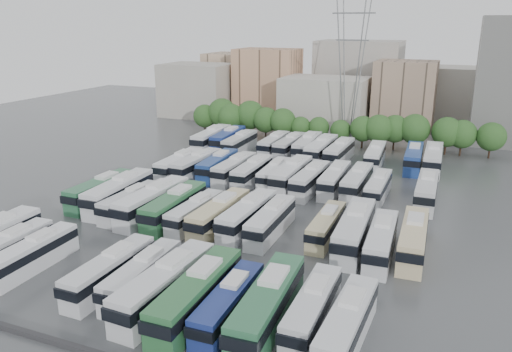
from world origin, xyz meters
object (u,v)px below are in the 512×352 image
at_px(bus_r2_s6, 274,174).
at_px(bus_r3_s0, 212,138).
at_px(bus_r0_s12, 347,325).
at_px(electricity_pylon, 352,52).
at_px(bus_r3_s13, 433,159).
at_px(bus_r0_s11, 312,309).
at_px(bus_r2_s11, 378,187).
at_px(bus_r3_s6, 307,146).
at_px(bus_r0_s6, 142,275).
at_px(bus_r3_s7, 321,149).
at_px(bus_r0_s5, 110,271).
at_px(bus_r1_s8, 271,221).
at_px(bus_r2_s3, 218,165).
at_px(bus_r0_s2, 33,254).
at_px(bus_r0_s7, 166,285).
at_px(bus_r3_s4, 274,144).
at_px(bus_r3_s2, 240,143).
at_px(bus_r1_s2, 131,202).
at_px(bus_r1_s3, 153,201).
at_px(bus_r2_s13, 427,191).
at_px(bus_r1_s6, 219,214).
at_px(bus_r2_s5, 252,172).
at_px(bus_r2_s1, 179,164).
at_px(bus_r2_s10, 357,182).
at_px(bus_r0_s9, 229,303).
at_px(bus_r2_s9, 334,179).
at_px(bus_r2_s7, 291,175).
at_px(bus_r1_s13, 413,238).
at_px(bus_r1_s12, 381,241).
at_px(bus_r3_s12, 414,158).
at_px(bus_r1_s1, 119,192).
at_px(bus_r2_s2, 197,165).
at_px(bus_r1_s5, 195,212).
at_px(apartment_tower, 512,81).
at_px(bus_r3_s1, 228,139).
at_px(bus_r1_s7, 248,215).
at_px(bus_r1_s4, 174,206).
at_px(bus_r3_s8, 339,152).
at_px(bus_r2_s8, 310,179).
at_px(bus_r1_s10, 326,226).
at_px(bus_r1_s0, 101,190).

bearing_deg(bus_r2_s6, bus_r3_s0, 136.85).
bearing_deg(bus_r0_s12, electricity_pylon, 104.64).
bearing_deg(bus_r3_s13, bus_r0_s12, -94.55).
xyz_separation_m(bus_r0_s11, bus_r2_s6, (-16.51, 35.38, -0.02)).
xyz_separation_m(bus_r2_s11, bus_r3_s6, (-16.37, 18.91, 0.33)).
xyz_separation_m(bus_r0_s6, bus_r3_s7, (3.23, 52.79, 0.33)).
bearing_deg(bus_r0_s5, bus_r1_s8, 61.45).
bearing_deg(bus_r2_s3, bus_r0_s2, -97.64).
bearing_deg(bus_r0_s5, bus_r0_s7, -5.09).
bearing_deg(bus_r3_s4, bus_r3_s2, -162.76).
relative_size(bus_r1_s2, bus_r3_s7, 0.84).
relative_size(bus_r1_s3, bus_r2_s13, 1.08).
distance_m(bus_r1_s6, bus_r2_s5, 18.84).
height_order(bus_r2_s1, bus_r2_s10, bus_r2_s10).
distance_m(bus_r2_s6, bus_r3_s4, 19.65).
relative_size(bus_r0_s11, bus_r1_s6, 0.91).
distance_m(bus_r0_s9, bus_r2_s13, 39.44).
bearing_deg(bus_r2_s9, bus_r2_s7, -175.32).
xyz_separation_m(bus_r1_s13, bus_r2_s6, (-22.96, 17.84, -0.20)).
xyz_separation_m(bus_r2_s6, bus_r2_s10, (13.10, 0.25, 0.16)).
bearing_deg(bus_r1_s3, bus_r1_s12, 1.10).
xyz_separation_m(bus_r2_s1, bus_r2_s11, (32.82, 0.86, -0.17)).
height_order(bus_r0_s11, bus_r3_s12, bus_r3_s12).
bearing_deg(bus_r1_s1, bus_r3_s0, 93.55).
bearing_deg(bus_r3_s4, bus_r2_s2, -109.17).
distance_m(bus_r2_s5, bus_r3_s12, 29.54).
bearing_deg(bus_r0_s9, bus_r1_s5, 125.27).
bearing_deg(apartment_tower, bus_r2_s1, -137.87).
relative_size(electricity_pylon, bus_r3_s1, 2.56).
xyz_separation_m(bus_r3_s1, bus_r3_s12, (36.33, -0.65, -0.05)).
xyz_separation_m(bus_r0_s11, bus_r3_s6, (-16.49, 53.59, 0.31)).
bearing_deg(bus_r2_s3, bus_r1_s1, -112.00).
relative_size(apartment_tower, bus_r2_s13, 2.06).
distance_m(bus_r0_s7, bus_r1_s2, 24.19).
bearing_deg(bus_r3_s2, bus_r0_s5, -79.87).
xyz_separation_m(bus_r0_s5, bus_r2_s6, (3.42, 36.43, -0.06)).
bearing_deg(bus_r0_s9, bus_r2_s3, 116.63).
height_order(bus_r1_s7, bus_r1_s13, bus_r1_s7).
xyz_separation_m(bus_r0_s12, bus_r2_s6, (-19.73, 36.67, -0.08)).
distance_m(bus_r1_s3, bus_r2_s6, 21.55).
relative_size(bus_r0_s6, bus_r3_s6, 0.84).
height_order(bus_r1_s4, bus_r3_s8, bus_r1_s4).
bearing_deg(bus_r0_s5, bus_r2_s9, 71.24).
bearing_deg(bus_r2_s9, bus_r2_s8, -155.29).
bearing_deg(bus_r1_s10, bus_r1_s8, -166.97).
relative_size(bus_r1_s1, bus_r1_s7, 1.08).
distance_m(bus_r0_s12, bus_r1_s0, 43.91).
distance_m(bus_r2_s2, bus_r3_s7, 24.35).
height_order(bus_r2_s5, bus_r2_s11, bus_r2_s5).
xyz_separation_m(electricity_pylon, bus_r2_s1, (-19.96, -38.99, -16.77)).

